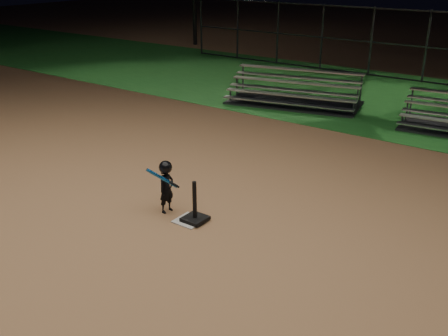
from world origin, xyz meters
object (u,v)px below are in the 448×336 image
(child_batter, at_px, (166,185))
(bleacher_left, at_px, (294,98))
(batting_tee, at_px, (195,214))
(home_plate, at_px, (189,221))

(child_batter, height_order, bleacher_left, bleacher_left)
(batting_tee, bearing_deg, bleacher_left, 107.05)
(home_plate, height_order, child_batter, child_batter)
(home_plate, relative_size, batting_tee, 0.63)
(home_plate, distance_m, batting_tee, 0.17)
(home_plate, distance_m, bleacher_left, 8.08)
(batting_tee, distance_m, child_batter, 0.73)
(home_plate, relative_size, bleacher_left, 0.11)
(home_plate, bearing_deg, child_batter, 174.07)
(home_plate, distance_m, child_batter, 0.75)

